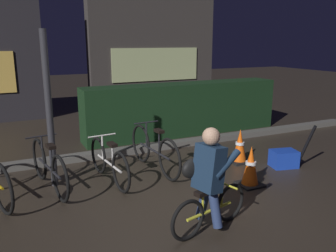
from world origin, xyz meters
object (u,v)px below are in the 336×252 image
(blue_crate, at_px, (284,159))
(closed_umbrella, at_px, (306,147))
(parked_bike_right_mid, at_px, (154,150))
(traffic_cone_far, at_px, (240,146))
(street_post, at_px, (49,111))
(traffic_cone_near, at_px, (251,167))
(cyclist, at_px, (208,180))
(parked_bike_center_right, at_px, (109,162))
(parked_bike_center_left, at_px, (49,167))

(blue_crate, relative_size, closed_umbrella, 0.52)
(closed_umbrella, bearing_deg, parked_bike_right_mid, -120.98)
(traffic_cone_far, bearing_deg, street_post, 173.83)
(parked_bike_right_mid, relative_size, traffic_cone_near, 2.76)
(parked_bike_right_mid, bearing_deg, street_post, 83.09)
(closed_umbrella, bearing_deg, cyclist, -75.54)
(street_post, bearing_deg, traffic_cone_near, -25.55)
(cyclist, bearing_deg, parked_bike_center_right, 94.74)
(parked_bike_center_right, xyz_separation_m, traffic_cone_far, (2.43, -0.11, -0.03))
(traffic_cone_far, height_order, closed_umbrella, closed_umbrella)
(parked_bike_right_mid, bearing_deg, blue_crate, -115.62)
(parked_bike_center_left, distance_m, parked_bike_right_mid, 1.73)
(parked_bike_center_left, relative_size, parked_bike_center_right, 1.09)
(parked_bike_center_right, relative_size, parked_bike_right_mid, 0.88)
(cyclist, height_order, closed_umbrella, cyclist)
(parked_bike_right_mid, distance_m, blue_crate, 2.30)
(blue_crate, bearing_deg, parked_bike_right_mid, 158.79)
(traffic_cone_near, distance_m, closed_umbrella, 1.30)
(parked_bike_center_left, xyz_separation_m, closed_umbrella, (4.09, -1.01, 0.05))
(parked_bike_right_mid, relative_size, closed_umbrella, 2.05)
(blue_crate, bearing_deg, cyclist, -152.30)
(street_post, bearing_deg, parked_bike_center_left, -121.23)
(cyclist, bearing_deg, street_post, 110.29)
(traffic_cone_near, bearing_deg, parked_bike_right_mid, 131.26)
(parked_bike_right_mid, distance_m, traffic_cone_near, 1.63)
(parked_bike_center_right, distance_m, parked_bike_right_mid, 0.86)
(street_post, bearing_deg, parked_bike_center_right, -16.37)
(traffic_cone_near, height_order, closed_umbrella, closed_umbrella)
(parked_bike_right_mid, height_order, cyclist, cyclist)
(closed_umbrella, bearing_deg, traffic_cone_far, -142.37)
(street_post, distance_m, blue_crate, 4.01)
(street_post, distance_m, parked_bike_right_mid, 1.83)
(traffic_cone_near, height_order, traffic_cone_far, traffic_cone_near)
(traffic_cone_near, height_order, cyclist, cyclist)
(cyclist, relative_size, closed_umbrella, 1.47)
(cyclist, xyz_separation_m, closed_umbrella, (2.58, 0.98, -0.22))
(parked_bike_center_left, distance_m, cyclist, 2.52)
(traffic_cone_near, xyz_separation_m, blue_crate, (1.06, 0.40, -0.15))
(parked_bike_center_right, bearing_deg, street_post, 67.64)
(parked_bike_center_left, height_order, traffic_cone_near, parked_bike_center_left)
(parked_bike_center_left, relative_size, cyclist, 1.34)
(parked_bike_right_mid, bearing_deg, traffic_cone_near, -143.15)
(street_post, height_order, parked_bike_center_right, street_post)
(parked_bike_center_right, distance_m, traffic_cone_far, 2.43)
(traffic_cone_far, distance_m, blue_crate, 0.79)
(parked_bike_center_right, relative_size, closed_umbrella, 1.81)
(parked_bike_center_right, bearing_deg, traffic_cone_far, -98.66)
(street_post, height_order, parked_bike_center_left, street_post)
(traffic_cone_near, bearing_deg, cyclist, -147.20)
(blue_crate, relative_size, cyclist, 0.35)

